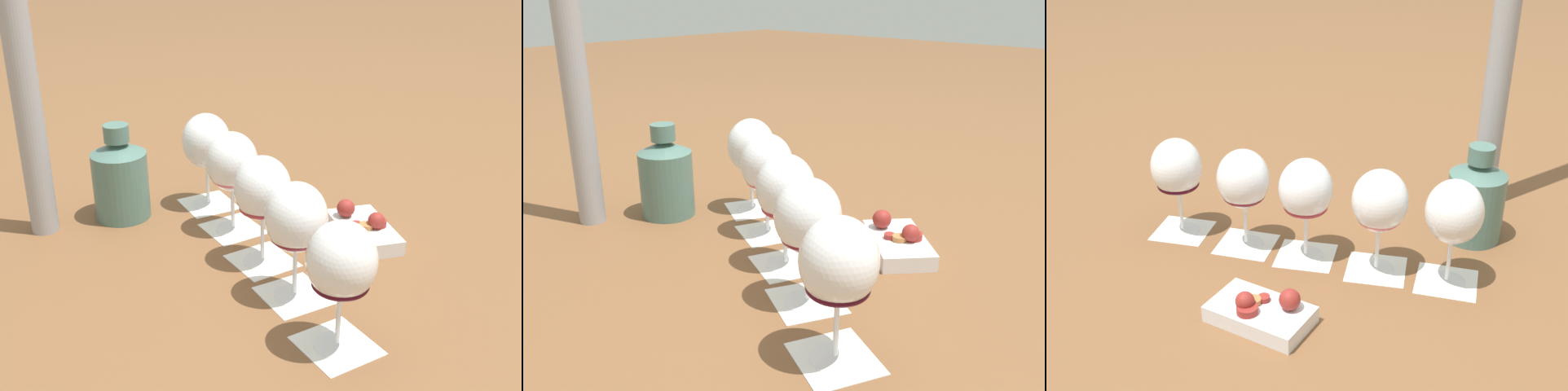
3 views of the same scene
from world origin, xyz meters
The scene contains 13 objects.
ground_plane centered at (0.00, 0.00, 0.00)m, with size 8.00×8.00×0.00m, color brown.
tasting_card_0 centered at (-0.22, 0.14, 0.00)m, with size 0.14×0.14×0.00m.
tasting_card_1 centered at (-0.11, 0.07, 0.00)m, with size 0.14×0.14×0.00m.
tasting_card_2 centered at (0.01, 0.00, 0.00)m, with size 0.14×0.14×0.00m.
tasting_card_3 centered at (0.11, -0.07, 0.00)m, with size 0.14×0.14×0.00m.
tasting_card_4 centered at (0.23, -0.15, 0.00)m, with size 0.14×0.14×0.00m.
wine_glass_0 centered at (-0.22, 0.14, 0.14)m, with size 0.10×0.10×0.20m.
wine_glass_1 centered at (-0.11, 0.07, 0.14)m, with size 0.10×0.10×0.20m.
wine_glass_2 centered at (0.01, 0.00, 0.14)m, with size 0.10×0.10×0.20m.
wine_glass_3 centered at (0.11, -0.07, 0.14)m, with size 0.10×0.10×0.20m.
wine_glass_4 centered at (0.23, -0.15, 0.14)m, with size 0.10×0.10×0.20m.
ceramic_vase centered at (-0.33, 0.00, 0.08)m, with size 0.11×0.11×0.20m.
snack_dish centered at (0.12, 0.18, 0.02)m, with size 0.19×0.18×0.06m.
Camera 1 is at (0.56, -0.86, 0.59)m, focal length 45.00 mm.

